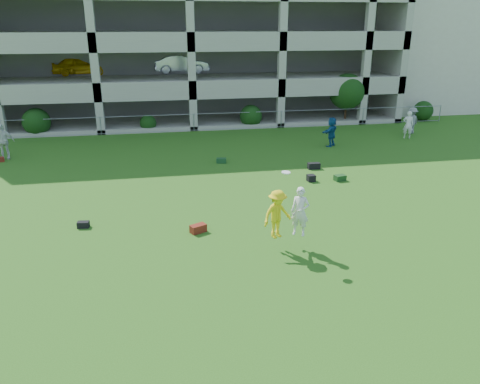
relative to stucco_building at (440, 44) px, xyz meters
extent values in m
plane|color=#235114|center=(-23.00, -28.00, -5.00)|extent=(100.00, 100.00, 0.00)
cube|color=beige|center=(0.00, 0.00, 0.00)|extent=(16.00, 14.00, 10.00)
imported|color=silver|center=(-33.54, -13.84, -4.05)|extent=(1.18, 0.64, 1.91)
imported|color=navy|center=(-15.44, -14.41, -4.14)|extent=(1.49, 1.47, 1.71)
imported|color=white|center=(-10.02, -13.41, -4.14)|extent=(0.74, 0.64, 1.72)
imported|color=gray|center=(-9.08, -12.24, -4.15)|extent=(1.26, 1.03, 1.70)
cube|color=#5E1A10|center=(-24.31, -24.98, -4.86)|extent=(0.63, 0.51, 0.28)
cube|color=black|center=(-28.30, -23.84, -4.89)|extent=(0.43, 0.30, 0.22)
cube|color=#143613|center=(-17.31, -20.54, -4.87)|extent=(0.56, 0.45, 0.26)
cube|color=black|center=(-18.65, -20.39, -4.85)|extent=(0.37, 0.37, 0.30)
cube|color=black|center=(-17.90, -18.57, -4.85)|extent=(0.60, 0.31, 0.30)
cube|color=#153B15|center=(-22.28, -16.70, -4.88)|extent=(0.55, 0.38, 0.25)
imported|color=yellow|center=(-21.95, -26.71, -3.79)|extent=(1.18, 0.96, 1.59)
imported|color=silver|center=(-21.22, -26.74, -3.74)|extent=(0.70, 0.62, 1.60)
cylinder|color=white|center=(-21.78, -26.94, -2.35)|extent=(0.27, 0.27, 0.06)
cube|color=#9E998C|center=(-23.00, 4.75, 1.00)|extent=(30.00, 0.50, 12.00)
cube|color=#9E998C|center=(-8.25, -2.00, 1.00)|extent=(0.50, 14.00, 12.00)
cube|color=#9E998C|center=(-23.00, -2.00, -4.85)|extent=(30.00, 14.00, 0.30)
cube|color=#9E998C|center=(-23.00, -2.00, -1.85)|extent=(30.00, 14.00, 0.30)
cube|color=#9E998C|center=(-23.00, -2.00, 1.15)|extent=(30.00, 14.00, 0.30)
cube|color=#9E998C|center=(-23.00, -8.85, -2.45)|extent=(30.00, 0.30, 0.90)
cube|color=#9E998C|center=(-23.00, -8.85, 0.55)|extent=(30.00, 0.30, 0.90)
cube|color=#9E998C|center=(-29.00, -8.75, 1.00)|extent=(0.50, 0.50, 12.00)
cube|color=#9E998C|center=(-23.00, -8.75, 1.00)|extent=(0.50, 0.50, 12.00)
cube|color=#9E998C|center=(-17.00, -8.75, 1.00)|extent=(0.50, 0.50, 12.00)
cube|color=#9E998C|center=(-11.00, -8.75, 1.00)|extent=(0.50, 0.50, 12.00)
cube|color=#605E59|center=(-23.00, 0.00, 1.00)|extent=(29.00, 9.00, 11.60)
imported|color=#EAAF0C|center=(-30.55, -4.00, -1.04)|extent=(4.07, 2.15, 1.32)
imported|color=silver|center=(-23.34, -4.00, -1.04)|extent=(4.04, 1.50, 1.32)
cylinder|color=gray|center=(-35.00, -9.00, -4.40)|extent=(0.06, 0.06, 1.20)
cylinder|color=gray|center=(-29.00, -9.00, -4.40)|extent=(0.06, 0.06, 1.20)
cylinder|color=gray|center=(-23.00, -9.00, -4.40)|extent=(0.06, 0.06, 1.20)
cylinder|color=gray|center=(-17.00, -9.00, -4.40)|extent=(0.06, 0.06, 1.20)
cylinder|color=gray|center=(-11.00, -9.00, -4.40)|extent=(0.06, 0.06, 1.20)
cylinder|color=gray|center=(-5.00, -9.00, -4.40)|extent=(0.06, 0.06, 1.20)
cylinder|color=gray|center=(-23.00, -9.00, -3.85)|extent=(36.00, 0.04, 0.04)
cylinder|color=gray|center=(-23.00, -9.00, -4.92)|extent=(36.00, 0.04, 0.04)
sphere|color=#163D11|center=(-33.00, -8.40, -4.12)|extent=(1.76, 1.76, 1.76)
sphere|color=#163D11|center=(-26.00, -8.40, -4.45)|extent=(1.10, 1.10, 1.10)
sphere|color=#163D11|center=(-19.00, -8.40, -4.23)|extent=(1.54, 1.54, 1.54)
cylinder|color=#382314|center=(-12.00, -8.20, -4.02)|extent=(0.16, 0.16, 1.96)
sphere|color=#163D11|center=(-12.00, -8.20, -2.76)|extent=(2.52, 2.52, 2.52)
sphere|color=#163D11|center=(-6.00, -8.40, -4.29)|extent=(1.43, 1.43, 1.43)
camera|label=1|loc=(-25.56, -39.83, 1.91)|focal=35.00mm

